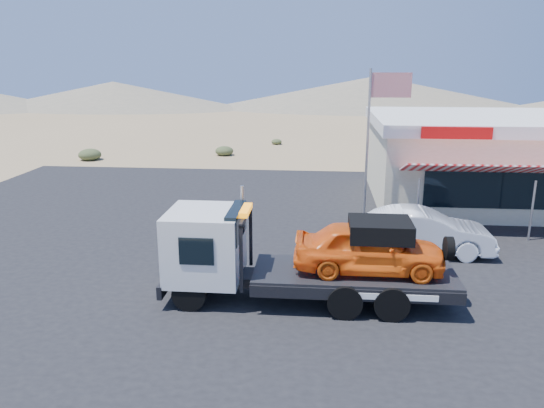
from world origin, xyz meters
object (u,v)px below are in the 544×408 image
object	(u,v)px
tow_truck	(301,252)
white_sedan	(422,232)
jerky_store	(487,158)
flagpole	(374,130)

from	to	relation	value
tow_truck	white_sedan	distance (m)	5.56
white_sedan	jerky_store	size ratio (longest dim) A/B	0.44
white_sedan	tow_truck	bearing A→B (deg)	135.34
jerky_store	flagpole	world-z (taller)	flagpole
tow_truck	jerky_store	xyz separation A→B (m)	(8.01, 11.33, 0.62)
tow_truck	white_sedan	bearing A→B (deg)	45.27
white_sedan	jerky_store	world-z (taller)	jerky_store
tow_truck	white_sedan	size ratio (longest dim) A/B	1.66
tow_truck	white_sedan	xyz separation A→B (m)	(3.89, 3.93, -0.60)
jerky_store	white_sedan	bearing A→B (deg)	-119.07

